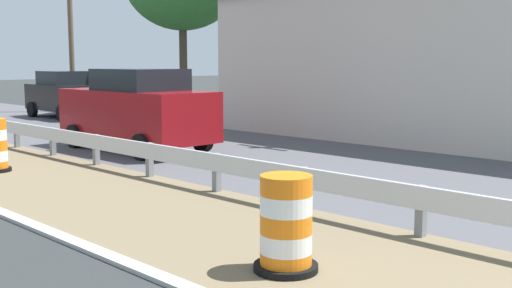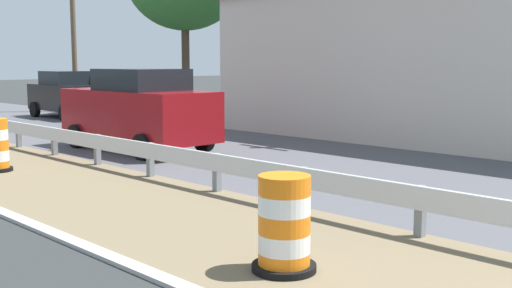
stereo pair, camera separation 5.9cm
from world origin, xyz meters
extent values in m
cube|color=slate|center=(2.19, 4.40, 0.35)|extent=(0.12, 0.12, 0.70)
cube|color=slate|center=(2.19, 6.47, 0.35)|extent=(0.12, 0.12, 0.70)
cube|color=slate|center=(2.19, 8.55, 0.35)|extent=(0.12, 0.12, 0.70)
cube|color=slate|center=(2.19, 10.62, 0.35)|extent=(0.12, 0.12, 0.70)
cube|color=slate|center=(2.19, 12.70, 0.35)|extent=(0.12, 0.12, 0.70)
cube|color=slate|center=(2.19, 14.77, 0.35)|extent=(0.12, 0.12, 0.70)
cube|color=slate|center=(2.19, 16.84, 0.35)|extent=(0.12, 0.12, 0.70)
cylinder|color=orange|center=(-0.12, 4.75, 0.11)|extent=(0.59, 0.59, 0.22)
cylinder|color=white|center=(-0.12, 4.75, 0.33)|extent=(0.59, 0.59, 0.22)
cylinder|color=orange|center=(-0.12, 4.75, 0.55)|extent=(0.59, 0.59, 0.22)
cylinder|color=white|center=(-0.12, 4.75, 0.77)|extent=(0.59, 0.59, 0.22)
cylinder|color=orange|center=(-0.12, 4.75, 0.99)|extent=(0.59, 0.59, 0.22)
cylinder|color=black|center=(-0.12, 4.75, 0.04)|extent=(0.73, 0.73, 0.08)
cube|color=maroon|center=(4.25, 14.09, 0.96)|extent=(1.97, 4.75, 1.28)
cube|color=black|center=(4.26, 13.90, 1.88)|extent=(1.75, 2.20, 0.56)
cylinder|color=black|center=(3.28, 15.64, 0.32)|extent=(0.23, 0.64, 0.64)
cylinder|color=black|center=(5.19, 15.67, 0.32)|extent=(0.23, 0.64, 0.64)
cylinder|color=black|center=(3.32, 12.52, 0.32)|extent=(0.23, 0.64, 0.64)
cylinder|color=black|center=(5.23, 12.54, 0.32)|extent=(0.23, 0.64, 0.64)
cube|color=black|center=(7.71, 24.24, 0.86)|extent=(2.02, 4.20, 1.07)
cube|color=black|center=(7.71, 24.40, 1.67)|extent=(1.77, 1.95, 0.56)
cylinder|color=black|center=(8.63, 22.84, 0.32)|extent=(0.24, 0.65, 0.64)
cylinder|color=black|center=(6.72, 22.89, 0.32)|extent=(0.24, 0.65, 0.64)
cylinder|color=black|center=(8.70, 25.58, 0.32)|extent=(0.24, 0.65, 0.64)
cylinder|color=black|center=(6.79, 25.63, 0.32)|extent=(0.24, 0.65, 0.64)
cube|color=beige|center=(12.89, 9.92, 2.22)|extent=(7.08, 13.28, 4.45)
cylinder|color=brown|center=(9.97, 9.68, 3.78)|extent=(0.24, 0.24, 7.55)
cylinder|color=brown|center=(9.53, 27.10, 4.66)|extent=(0.24, 0.24, 9.32)
cylinder|color=#4C3D2D|center=(12.74, 22.79, 2.00)|extent=(0.36, 0.36, 4.00)
camera|label=1|loc=(-5.14, 0.20, 2.34)|focal=43.67mm
camera|label=2|loc=(-5.10, 0.16, 2.34)|focal=43.67mm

